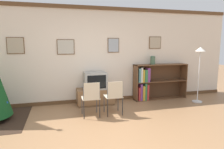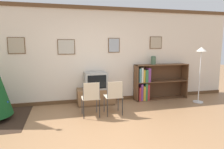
{
  "view_description": "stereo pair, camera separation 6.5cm",
  "coord_description": "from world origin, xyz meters",
  "px_view_note": "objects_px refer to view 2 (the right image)",
  "views": [
    {
      "loc": [
        -0.9,
        -3.24,
        1.66
      ],
      "look_at": [
        0.34,
        1.3,
        0.95
      ],
      "focal_mm": 32.0,
      "sensor_mm": 36.0,
      "label": 1
    },
    {
      "loc": [
        -0.84,
        -3.26,
        1.66
      ],
      "look_at": [
        0.34,
        1.3,
        0.95
      ],
      "focal_mm": 32.0,
      "sensor_mm": 36.0,
      "label": 2
    }
  ],
  "objects_px": {
    "standing_lamp": "(201,60)",
    "vase": "(153,60)",
    "folding_chair_left": "(91,97)",
    "bookshelf": "(152,82)",
    "folding_chair_right": "(114,95)",
    "television": "(96,80)",
    "tv_console": "(96,96)"
  },
  "relations": [
    {
      "from": "vase",
      "to": "television",
      "type": "bearing_deg",
      "value": -176.46
    },
    {
      "from": "tv_console",
      "to": "folding_chair_right",
      "type": "xyz_separation_m",
      "value": [
        0.27,
        -0.94,
        0.25
      ]
    },
    {
      "from": "standing_lamp",
      "to": "bookshelf",
      "type": "bearing_deg",
      "value": 151.32
    },
    {
      "from": "television",
      "to": "vase",
      "type": "bearing_deg",
      "value": 3.54
    },
    {
      "from": "television",
      "to": "tv_console",
      "type": "bearing_deg",
      "value": 90.0
    },
    {
      "from": "standing_lamp",
      "to": "vase",
      "type": "bearing_deg",
      "value": 149.5
    },
    {
      "from": "tv_console",
      "to": "bookshelf",
      "type": "height_order",
      "value": "bookshelf"
    },
    {
      "from": "vase",
      "to": "folding_chair_right",
      "type": "bearing_deg",
      "value": -144.99
    },
    {
      "from": "television",
      "to": "vase",
      "type": "relative_size",
      "value": 2.44
    },
    {
      "from": "vase",
      "to": "bookshelf",
      "type": "bearing_deg",
      "value": -146.38
    },
    {
      "from": "folding_chair_left",
      "to": "tv_console",
      "type": "bearing_deg",
      "value": 73.89
    },
    {
      "from": "tv_console",
      "to": "television",
      "type": "distance_m",
      "value": 0.45
    },
    {
      "from": "tv_console",
      "to": "vase",
      "type": "bearing_deg",
      "value": 3.46
    },
    {
      "from": "television",
      "to": "folding_chair_right",
      "type": "xyz_separation_m",
      "value": [
        0.27,
        -0.94,
        -0.2
      ]
    },
    {
      "from": "folding_chair_right",
      "to": "standing_lamp",
      "type": "bearing_deg",
      "value": 8.45
    },
    {
      "from": "folding_chair_left",
      "to": "standing_lamp",
      "type": "xyz_separation_m",
      "value": [
        3.17,
        0.39,
        0.74
      ]
    },
    {
      "from": "folding_chair_right",
      "to": "standing_lamp",
      "type": "height_order",
      "value": "standing_lamp"
    },
    {
      "from": "television",
      "to": "bookshelf",
      "type": "relative_size",
      "value": 0.37
    },
    {
      "from": "tv_console",
      "to": "folding_chair_right",
      "type": "relative_size",
      "value": 1.24
    },
    {
      "from": "folding_chair_left",
      "to": "vase",
      "type": "bearing_deg",
      "value": 27.19
    },
    {
      "from": "folding_chair_right",
      "to": "folding_chair_left",
      "type": "bearing_deg",
      "value": 180.0
    },
    {
      "from": "bookshelf",
      "to": "standing_lamp",
      "type": "height_order",
      "value": "standing_lamp"
    },
    {
      "from": "folding_chair_right",
      "to": "bookshelf",
      "type": "relative_size",
      "value": 0.5
    },
    {
      "from": "folding_chair_right",
      "to": "vase",
      "type": "relative_size",
      "value": 3.3
    },
    {
      "from": "tv_console",
      "to": "folding_chair_right",
      "type": "height_order",
      "value": "folding_chair_right"
    },
    {
      "from": "folding_chair_left",
      "to": "vase",
      "type": "xyz_separation_m",
      "value": [
        2.04,
        1.05,
        0.72
      ]
    },
    {
      "from": "tv_console",
      "to": "television",
      "type": "xyz_separation_m",
      "value": [
        0.0,
        -0.0,
        0.45
      ]
    },
    {
      "from": "television",
      "to": "folding_chair_right",
      "type": "bearing_deg",
      "value": -73.85
    },
    {
      "from": "vase",
      "to": "tv_console",
      "type": "bearing_deg",
      "value": -176.54
    },
    {
      "from": "tv_console",
      "to": "television",
      "type": "bearing_deg",
      "value": -90.0
    },
    {
      "from": "folding_chair_right",
      "to": "standing_lamp",
      "type": "distance_m",
      "value": 2.75
    },
    {
      "from": "folding_chair_left",
      "to": "standing_lamp",
      "type": "distance_m",
      "value": 3.28
    }
  ]
}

